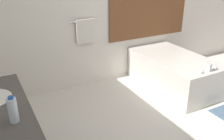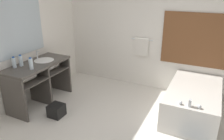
{
  "view_description": "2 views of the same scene",
  "coord_description": "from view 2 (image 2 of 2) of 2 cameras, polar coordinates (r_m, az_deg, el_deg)",
  "views": [
    {
      "loc": [
        -1.84,
        -1.61,
        2.02
      ],
      "look_at": [
        -0.46,
        0.94,
        0.77
      ],
      "focal_mm": 40.0,
      "sensor_mm": 36.0,
      "label": 1
    },
    {
      "loc": [
        1.21,
        -2.5,
        2.33
      ],
      "look_at": [
        -0.49,
        1.0,
        0.79
      ],
      "focal_mm": 35.0,
      "sensor_mm": 36.0,
      "label": 2
    }
  ],
  "objects": [
    {
      "name": "bathtub",
      "position": [
        4.38,
        20.41,
        -7.37
      ],
      "size": [
        0.9,
        1.62,
        0.67
      ],
      "color": "silver",
      "rests_on": "ground_plane"
    },
    {
      "name": "wall_back_with_blinds",
      "position": [
        4.97,
        11.91,
        9.76
      ],
      "size": [
        7.4,
        0.13,
        2.7
      ],
      "color": "white",
      "rests_on": "ground_plane"
    },
    {
      "name": "waste_bin",
      "position": [
        4.29,
        -14.31,
        -10.19
      ],
      "size": [
        0.26,
        0.26,
        0.23
      ],
      "color": "black",
      "rests_on": "ground_plane"
    },
    {
      "name": "water_bottle_2",
      "position": [
        4.21,
        -20.42,
        1.54
      ],
      "size": [
        0.07,
        0.07,
        0.22
      ],
      "color": "silver",
      "rests_on": "vanity_counter"
    },
    {
      "name": "sink_faucet",
      "position": [
        4.75,
        -18.94,
        3.72
      ],
      "size": [
        0.09,
        0.04,
        0.18
      ],
      "color": "silver",
      "rests_on": "vanity_counter"
    },
    {
      "name": "vanity_counter",
      "position": [
        4.63,
        -18.39,
        -0.92
      ],
      "size": [
        0.62,
        1.34,
        0.88
      ],
      "color": "#4C4742",
      "rests_on": "ground_plane"
    },
    {
      "name": "water_bottle_3",
      "position": [
        4.41,
        -24.23,
        1.8
      ],
      "size": [
        0.07,
        0.07,
        0.21
      ],
      "color": "silver",
      "rests_on": "vanity_counter"
    },
    {
      "name": "water_bottle_1",
      "position": [
        4.45,
        -22.72,
        2.27
      ],
      "size": [
        0.07,
        0.07,
        0.22
      ],
      "color": "silver",
      "rests_on": "vanity_counter"
    }
  ]
}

